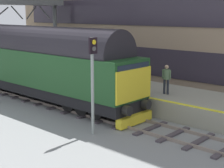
% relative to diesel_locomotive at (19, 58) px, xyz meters
% --- Properties ---
extents(ground_plane, '(140.00, 140.00, 0.00)m').
position_rel_diesel_locomotive_xyz_m(ground_plane, '(-0.00, -5.91, -2.49)').
color(ground_plane, gray).
rests_on(ground_plane, ground).
extents(track_main, '(2.50, 60.00, 0.15)m').
position_rel_diesel_locomotive_xyz_m(track_main, '(-0.00, -5.91, -2.44)').
color(track_main, gray).
rests_on(track_main, ground).
extents(station_platform, '(4.00, 44.00, 1.01)m').
position_rel_diesel_locomotive_xyz_m(station_platform, '(3.60, -5.91, -1.99)').
color(station_platform, gray).
rests_on(station_platform, ground).
extents(diesel_locomotive, '(2.74, 20.34, 4.68)m').
position_rel_diesel_locomotive_xyz_m(diesel_locomotive, '(0.00, 0.00, 0.00)').
color(diesel_locomotive, black).
rests_on(diesel_locomotive, ground).
extents(signal_post_near, '(0.44, 0.22, 4.42)m').
position_rel_diesel_locomotive_xyz_m(signal_post_near, '(-2.34, -9.47, 0.26)').
color(signal_post_near, gray).
rests_on(signal_post_near, ground).
extents(platform_number_sign, '(0.10, 0.44, 2.00)m').
position_rel_diesel_locomotive_xyz_m(platform_number_sign, '(1.88, -8.46, -0.16)').
color(platform_number_sign, slate).
rests_on(platform_number_sign, station_platform).
extents(waiting_passenger, '(0.41, 0.50, 1.64)m').
position_rel_diesel_locomotive_xyz_m(waiting_passenger, '(3.07, -9.81, -0.50)').
color(waiting_passenger, '#242830').
rests_on(waiting_passenger, station_platform).
extents(overhead_footbridge, '(9.30, 2.00, 6.59)m').
position_rel_diesel_locomotive_xyz_m(overhead_footbridge, '(2.05, 4.16, 3.37)').
color(overhead_footbridge, slate).
rests_on(overhead_footbridge, ground).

